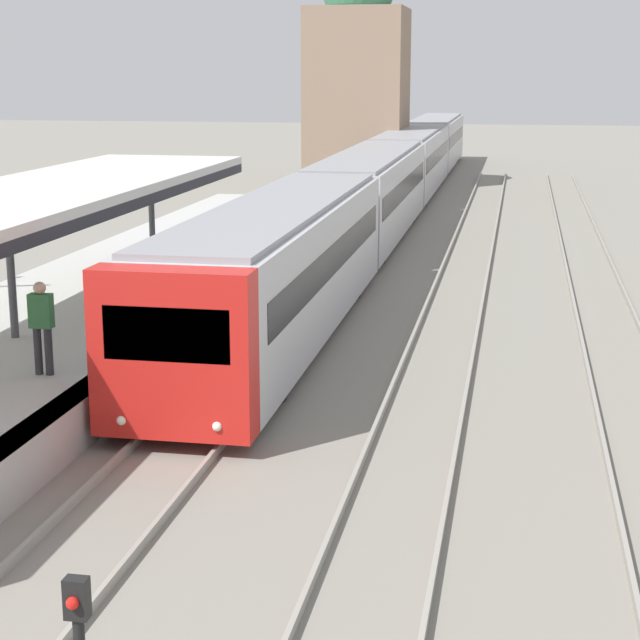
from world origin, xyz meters
TOP-DOWN VIEW (x-y plane):
  - platform_canopy at (-4.40, 14.75)m, footprint 4.00×20.81m
  - person_on_platform at (-2.72, 12.36)m, footprint 0.40×0.22m
  - train_near at (0.00, 41.27)m, footprint 2.69×60.45m
  - distant_domed_building at (-3.07, 51.24)m, footprint 4.95×4.95m

SIDE VIEW (x-z plane):
  - train_near at x=0.00m, z-range 0.17..3.31m
  - person_on_platform at x=-2.72m, z-range 0.97..2.64m
  - platform_canopy at x=-4.40m, z-range 2.15..4.97m
  - distant_domed_building at x=-3.07m, z-range -0.36..11.74m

